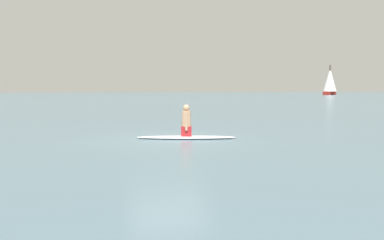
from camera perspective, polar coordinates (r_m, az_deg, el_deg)
name	(u,v)px	position (r m, az deg, el deg)	size (l,w,h in m)	color
ground_plane	(169,140)	(12.09, -3.43, -2.86)	(400.00, 400.00, 0.00)	slate
surfboard	(186,137)	(12.33, -0.83, -2.52)	(3.13, 0.65, 0.08)	white
person_paddler	(186,122)	(12.28, -0.83, -0.26)	(0.43, 0.39, 0.99)	#A51E23
sailboat_center_horizon	(330,81)	(116.65, 19.45, 5.40)	(5.10, 5.45, 8.36)	maroon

